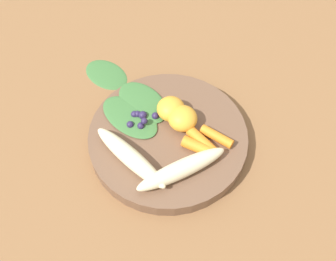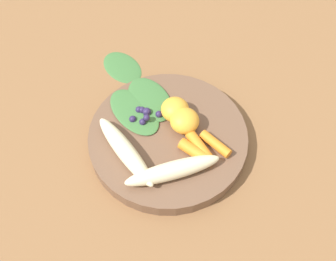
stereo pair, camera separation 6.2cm
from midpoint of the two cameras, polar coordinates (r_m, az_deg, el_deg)
ground_plane at (r=0.65m, az=-2.73°, el=-1.93°), size 2.40×2.40×0.00m
bowl at (r=0.64m, az=-2.77°, el=-1.33°), size 0.25×0.25×0.03m
banana_peeled_left at (r=0.58m, az=-1.13°, el=-5.71°), size 0.13×0.10×0.03m
banana_peeled_right at (r=0.60m, az=-8.34°, el=-3.98°), size 0.13×0.11×0.03m
orange_segment_near at (r=0.64m, az=-2.73°, el=2.92°), size 0.04×0.04×0.03m
orange_segment_far at (r=0.62m, az=-0.74°, el=1.52°), size 0.05×0.05×0.03m
carrot_front at (r=0.61m, az=1.54°, el=-2.65°), size 0.06×0.04×0.02m
carrot_mid_left at (r=0.61m, az=2.11°, el=-1.93°), size 0.06×0.05×0.02m
carrot_mid_right at (r=0.62m, az=4.10°, el=-1.13°), size 0.05×0.04×0.01m
blueberry_pile at (r=0.64m, az=-6.61°, el=1.54°), size 0.05×0.03×0.02m
kale_leaf_left at (r=0.67m, az=-6.28°, el=3.83°), size 0.12×0.11×0.00m
kale_leaf_right at (r=0.65m, az=-8.17°, el=1.73°), size 0.12×0.11×0.00m
kale_leaf_stray at (r=0.75m, az=-11.12°, el=7.74°), size 0.11×0.10×0.01m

